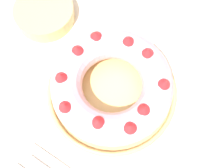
{
  "coord_description": "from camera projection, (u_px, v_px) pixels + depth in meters",
  "views": [
    {
      "loc": [
        -0.16,
        -0.09,
        1.38
      ],
      "look_at": [
        0.02,
        0.02,
        0.82
      ],
      "focal_mm": 42.0,
      "sensor_mm": 36.0,
      "label": 1
    }
  ],
  "objects": [
    {
      "name": "serving_dish",
      "position": [
        112.0,
        91.0,
        0.65
      ],
      "size": [
        0.32,
        0.32,
        0.02
      ],
      "color": "tan",
      "rests_on": "dining_table"
    },
    {
      "name": "bundt_cake",
      "position": [
        112.0,
        84.0,
        0.6
      ],
      "size": [
        0.28,
        0.28,
        0.09
      ],
      "color": "#E09EAD",
      "rests_on": "serving_dish"
    },
    {
      "name": "dining_table",
      "position": [
        114.0,
        113.0,
        0.73
      ],
      "size": [
        1.55,
        0.95,
        0.76
      ],
      "color": "beige",
      "rests_on": "ground_plane"
    },
    {
      "name": "ground_plane",
      "position": [
        113.0,
        145.0,
        1.36
      ],
      "size": [
        8.0,
        8.0,
        0.0
      ],
      "primitive_type": "plane",
      "color": "#4C4742"
    },
    {
      "name": "side_bowl",
      "position": [
        45.0,
        13.0,
        0.72
      ],
      "size": [
        0.16,
        0.16,
        0.04
      ],
      "primitive_type": "cylinder",
      "color": "tan",
      "rests_on": "dining_table"
    },
    {
      "name": "napkin",
      "position": [
        152.0,
        11.0,
        0.75
      ],
      "size": [
        0.17,
        0.13,
        0.0
      ],
      "primitive_type": "cube",
      "rotation": [
        0.0,
        0.0,
        -0.16
      ],
      "color": "white",
      "rests_on": "dining_table"
    }
  ]
}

